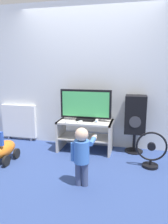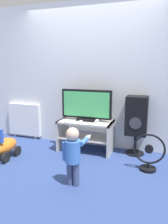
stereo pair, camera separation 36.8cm
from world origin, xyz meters
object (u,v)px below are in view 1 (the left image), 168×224
Objects in this scene: child at (82,152)px; floor_fan at (151,152)px; remote_primary at (67,122)px; ride_on_toy at (3,149)px; remote_secondary at (80,122)px; radiator at (19,121)px; television at (86,105)px; game_console at (97,120)px; speaker_tower at (135,116)px.

child reaches higher than floor_fan.
remote_primary is 0.25× the size of ride_on_toy.
radiator reaches higher than remote_secondary.
remote_secondary is 1.25m from floor_fan.
television is 6.67× the size of remote_primary.
speaker_tower reaches higher than game_console.
ride_on_toy is at bearing 164.44° from child.
remote_secondary is 0.24× the size of floor_fan.
remote_primary is at bearing -160.82° from game_console.
game_console is 0.20× the size of speaker_tower.
ride_on_toy is (-2.25, -0.33, -0.04)m from floor_fan.
remote_primary is at bearing 33.60° from ride_on_toy.
remote_primary is 1.12m from ride_on_toy.
television is 0.42m from remote_primary.
game_console is 1.46× the size of remote_primary.
remote_secondary reaches higher than ride_on_toy.
remote_secondary is at bearing -115.47° from television.
speaker_tower is (0.85, 0.11, -0.16)m from television.
child is at bearing -89.45° from game_console.
speaker_tower reaches higher than ride_on_toy.
remote_secondary is 0.13× the size of speaker_tower.
remote_primary is at bearing 169.57° from floor_fan.
floor_fan is at bearing -65.96° from speaker_tower.
floor_fan is at bearing 8.45° from ride_on_toy.
game_console is 1.47× the size of remote_secondary.
game_console is 1.69m from radiator.
game_console is at bearing 90.55° from child.
floor_fan is at bearing -15.16° from radiator.
floor_fan is at bearing -10.43° from remote_primary.
remote_secondary is (0.20, 0.05, 0.00)m from remote_primary.
television is 0.87m from speaker_tower.
game_console is at bearing 28.90° from ride_on_toy.
remote_primary is at bearing -143.54° from television.
game_console is (0.21, -0.03, -0.24)m from television.
speaker_tower is (0.62, 1.28, 0.20)m from child.
ride_on_toy is at bearing -146.40° from remote_primary.
radiator is at bearing 164.36° from remote_secondary.
television is 1.25m from child.
floor_fan is at bearing -14.60° from remote_secondary.
speaker_tower is at bearing 15.38° from remote_primary.
speaker_tower is at bearing 114.04° from floor_fan.
television is 0.90× the size of speaker_tower.
child is 2.18m from radiator.
child is (0.50, -0.97, -0.11)m from remote_primary.
remote_primary is 0.19× the size of radiator.
game_console is 1.03m from floor_fan.
floor_fan is 2.28m from ride_on_toy.
television is 4.56× the size of game_console.
television is 0.30m from remote_secondary.
child is at bearing -40.19° from radiator.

